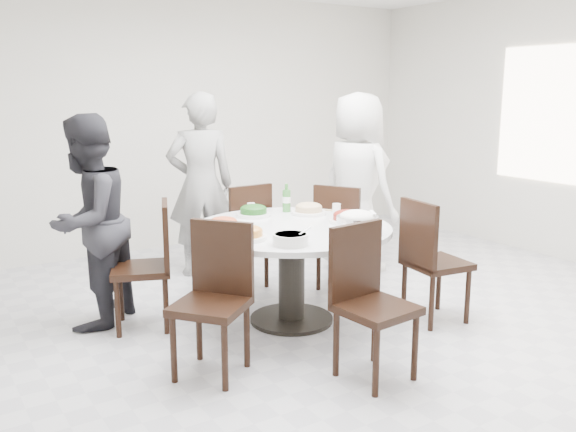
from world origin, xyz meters
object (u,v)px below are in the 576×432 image
chair_n (240,235)px  diner_middle (201,185)px  beverage_bottle (287,198)px  chair_ne (344,236)px  rice_bowl (357,225)px  dining_table (292,274)px  chair_nw (141,266)px  chair_sw (210,302)px  diner_left (88,222)px  soup_bowl (291,239)px  diner_right (357,184)px  chair_s (377,305)px  chair_se (437,261)px

chair_n → diner_middle: bearing=-79.7°
chair_n → beverage_bottle: beverage_bottle is taller
chair_ne → rice_bowl: (-0.58, -0.89, 0.34)m
dining_table → chair_nw: bearing=153.5°
rice_bowl → chair_sw: bearing=-178.6°
diner_left → soup_bowl: diner_left is taller
diner_right → rice_bowl: size_ratio=5.86×
dining_table → chair_n: 0.98m
chair_n → diner_left: size_ratio=0.60×
chair_s → diner_right: diner_right is taller
chair_nw → chair_sw: (0.09, -0.98, 0.00)m
diner_middle → soup_bowl: bearing=98.5°
chair_ne → beverage_bottle: bearing=54.0°
chair_nw → chair_s: bearing=51.5°
chair_nw → chair_sw: same height
chair_s → diner_left: (-1.22, 1.83, 0.32)m
chair_nw → diner_middle: bearing=157.5°
dining_table → chair_ne: bearing=27.3°
dining_table → beverage_bottle: bearing=61.3°
soup_bowl → rice_bowl: bearing=0.1°
soup_bowl → chair_s: bearing=-70.4°
chair_ne → diner_right: (0.42, 0.34, 0.39)m
diner_right → chair_sw: bearing=112.6°
chair_se → soup_bowl: chair_se is taller
chair_nw → chair_sw: bearing=26.5°
chair_n → chair_se: (0.87, -1.55, 0.00)m
dining_table → chair_ne: 0.95m
chair_se → beverage_bottle: size_ratio=4.00×
chair_ne → diner_left: 2.19m
chair_ne → diner_left: size_ratio=0.60×
diner_left → soup_bowl: size_ratio=6.66×
chair_sw → diner_right: 2.54m
dining_table → diner_left: (-1.30, 0.76, 0.42)m
chair_sw → diner_left: diner_left is taller
chair_se → diner_left: diner_left is taller
chair_ne → diner_left: bearing=50.7°
chair_nw → chair_se: bearing=82.3°
diner_left → diner_middle: bearing=167.7°
chair_se → beverage_bottle: bearing=40.1°
chair_n → rice_bowl: size_ratio=3.21×
diner_middle → soup_bowl: 1.98m
diner_right → diner_left: bearing=82.9°
soup_bowl → chair_sw: bearing=-177.3°
diner_right → rice_bowl: diner_right is taller
chair_s → chair_ne: bearing=53.2°
chair_nw → diner_left: diner_left is taller
dining_table → rice_bowl: 0.68m
chair_n → beverage_bottle: 0.65m
chair_n → chair_se: size_ratio=1.00×
rice_bowl → chair_s: bearing=-119.0°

